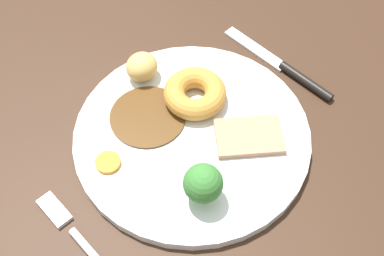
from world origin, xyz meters
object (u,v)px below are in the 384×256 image
dinner_plate (192,136)px  meat_slice_main (249,136)px  knife (286,69)px  carrot_coin_front (108,162)px  roast_potato_left (142,67)px  broccoli_floret (203,184)px  fork (79,239)px  yorkshire_pudding (195,93)px

dinner_plate → meat_slice_main: size_ratio=3.60×
dinner_plate → knife: bearing=-4.2°
dinner_plate → knife: (17.24, -1.26, -0.25)cm
meat_slice_main → carrot_coin_front: bearing=146.9°
roast_potato_left → broccoli_floret: size_ratio=0.80×
fork → broccoli_floret: bearing=-114.3°
yorkshire_pudding → broccoli_floret: 14.01cm
broccoli_floret → knife: (22.64, 5.80, -3.98)cm
yorkshire_pudding → fork: size_ratio=0.53×
carrot_coin_front → roast_potato_left: bearing=31.0°
yorkshire_pudding → broccoli_floret: broccoli_floret is taller
roast_potato_left → knife: roast_potato_left is taller
yorkshire_pudding → carrot_coin_front: size_ratio=2.66×
dinner_plate → yorkshire_pudding: size_ratio=3.65×
roast_potato_left → carrot_coin_front: bearing=-149.0°
dinner_plate → broccoli_floret: 9.64cm
carrot_coin_front → meat_slice_main: bearing=-33.1°
meat_slice_main → fork: meat_slice_main is taller
meat_slice_main → knife: meat_slice_main is taller
roast_potato_left → yorkshire_pudding: bearing=-75.7°
yorkshire_pudding → roast_potato_left: roast_potato_left is taller
fork → dinner_plate: bearing=-85.8°
dinner_plate → carrot_coin_front: (-10.16, 3.91, 0.96)cm
dinner_plate → broccoli_floret: size_ratio=5.47×
meat_slice_main → broccoli_floret: bearing=-171.0°
meat_slice_main → yorkshire_pudding: bearing=92.9°
roast_potato_left → broccoli_floret: broccoli_floret is taller
roast_potato_left → carrot_coin_front: size_ratio=1.42×
yorkshire_pudding → carrot_coin_front: 14.09cm
dinner_plate → meat_slice_main: bearing=-51.9°
dinner_plate → roast_potato_left: roast_potato_left is taller
knife → dinner_plate: bearing=86.2°
dinner_plate → fork: bearing=-177.8°
yorkshire_pudding → broccoli_floret: size_ratio=1.50×
meat_slice_main → carrot_coin_front: size_ratio=2.69×
dinner_plate → roast_potato_left: (1.87, 11.15, 2.55)cm
broccoli_floret → fork: (-12.90, 6.35, -4.05)cm
fork → knife: size_ratio=0.83×
roast_potato_left → carrot_coin_front: roast_potato_left is taller
carrot_coin_front → fork: 9.43cm
dinner_plate → meat_slice_main: meat_slice_main is taller
carrot_coin_front → broccoli_floret: (4.77, -10.97, 2.77)cm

